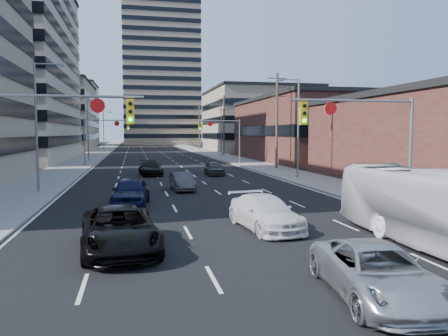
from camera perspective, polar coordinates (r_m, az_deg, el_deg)
The scene contains 30 objects.
ground at distance 13.36m, azimuth 6.45°, elevation -13.77°, with size 400.00×400.00×0.00m, color black.
road_surface at distance 142.16m, azimuth -10.14°, elevation 2.84°, with size 18.00×300.00×0.02m, color black.
sidewalk_left at distance 142.30m, azimuth -14.78°, elevation 2.79°, with size 5.00×300.00×0.15m, color slate.
sidewalk_right at distance 142.94m, azimuth -5.52°, elevation 2.93°, with size 5.00×300.00×0.15m, color slate.
office_left_far at distance 113.87m, azimuth -21.99°, elevation 6.18°, with size 20.00×30.00×16.00m, color gray.
storefront_right_mid at distance 68.06m, azimuth 12.59°, elevation 4.74°, with size 20.00×30.00×9.00m, color #472119.
office_right_far at distance 104.19m, azimuth 4.44°, elevation 6.13°, with size 22.00×28.00×14.00m, color gray.
apartment_tower at distance 164.23m, azimuth -8.34°, elevation 13.24°, with size 26.00×26.00×58.00m, color gray.
bg_block_left at distance 154.03m, azimuth -20.84°, elevation 6.46°, with size 24.00×24.00×20.00m, color #ADA089.
bg_block_right at distance 146.54m, azimuth 2.49°, elevation 5.30°, with size 22.00×22.00×12.00m, color gray.
signal_near_left at distance 20.33m, azimuth -21.62°, elevation 4.62°, with size 6.59×0.33×6.00m.
signal_near_right at distance 23.07m, azimuth 18.06°, elevation 4.68°, with size 6.59×0.33×6.00m.
signal_far_left at distance 57.15m, azimuth -15.49°, elevation 4.53°, with size 6.09×0.33×6.00m.
signal_far_right at distance 58.22m, azimuth -0.17°, elevation 4.70°, with size 6.09×0.33×6.00m.
utility_pole_block at distance 50.72m, azimuth 6.92°, elevation 6.35°, with size 2.20×0.28×11.00m.
utility_pole_midblock at distance 79.72m, azimuth -0.02°, elevation 5.73°, with size 2.20×0.28×11.00m.
utility_pole_distant at distance 109.26m, azimuth -3.23°, elevation 5.42°, with size 2.20×0.28×11.00m.
streetlight_left_near at distance 32.67m, azimuth -23.06°, elevation 5.72°, with size 2.03×0.22×9.00m.
streetlight_left_mid at distance 67.34m, azimuth -17.22°, elevation 5.12°, with size 2.03×0.22×9.00m.
streetlight_left_far at distance 102.24m, azimuth -15.36°, elevation 4.92°, with size 2.03×0.22×9.00m.
streetlight_right_near at distance 39.72m, azimuth 9.46°, elevation 5.76°, with size 2.03×0.22×9.00m.
streetlight_right_far at distance 73.45m, azimuth -0.49°, elevation 5.27°, with size 2.03×0.22×9.00m.
black_pickup at distance 16.07m, azimuth -13.49°, elevation -7.82°, with size 2.60×5.64×1.57m, color black.
white_van at distance 19.25m, azimuth 5.38°, elevation -5.82°, with size 2.04×5.02×1.46m, color silver.
silver_suv at distance 11.99m, azimuth 19.36°, elevation -12.73°, with size 2.27×4.93×1.37m, color #B0B1B5.
transit_bus at distance 17.49m, azimuth 26.47°, elevation -4.91°, with size 2.45×10.48×2.92m, color silver.
sedan_blue at distance 25.72m, azimuth -12.10°, elevation -3.05°, with size 1.95×4.85×1.65m, color black.
sedan_grey_center at distance 31.97m, azimuth -5.48°, elevation -1.79°, with size 1.39×4.00×1.32m, color #39393B.
sedan_black_far at distance 43.78m, azimuth -9.57°, elevation -0.04°, with size 2.00×4.91×1.42m, color black.
sedan_grey_right at distance 43.39m, azimuth -1.30°, elevation -0.03°, with size 1.65×4.10×1.40m, color #38393B.
Camera 1 is at (-3.99, -12.04, 4.21)m, focal length 35.00 mm.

